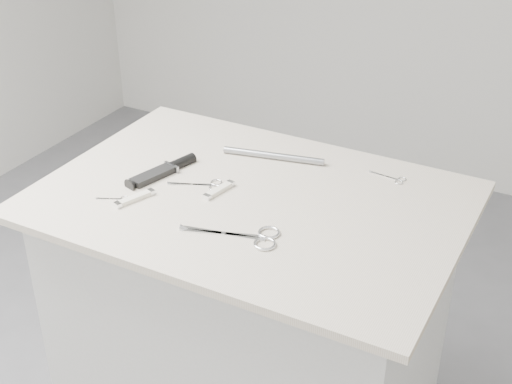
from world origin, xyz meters
The scene contains 10 objects.
plinth centered at (0.00, 0.00, 0.45)m, with size 0.90×0.60×0.90m, color beige.
display_board centered at (0.00, 0.00, 0.91)m, with size 1.00×0.70×0.02m, color beige.
large_shears centered at (0.09, -0.15, 0.92)m, with size 0.22×0.11×0.01m.
embroidery_scissors_a centered at (-0.12, 0.00, 0.92)m, with size 0.13×0.08×0.00m.
embroidery_scissors_b centered at (0.27, 0.24, 0.92)m, with size 0.09×0.04×0.00m.
tiny_scissors centered at (-0.27, -0.16, 0.92)m, with size 0.07×0.05×0.00m.
sheathed_knife centered at (-0.25, 0.01, 0.93)m, with size 0.08×0.19×0.02m.
pocket_knife_a centered at (-0.23, -0.14, 0.93)m, with size 0.06×0.11×0.01m.
pocket_knife_b centered at (-0.08, -0.01, 0.93)m, with size 0.04×0.10×0.01m.
metal_rail centered at (-0.04, 0.20, 0.93)m, with size 0.02×0.02×0.27m, color gray.
Camera 1 is at (0.70, -1.28, 1.78)m, focal length 50.00 mm.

